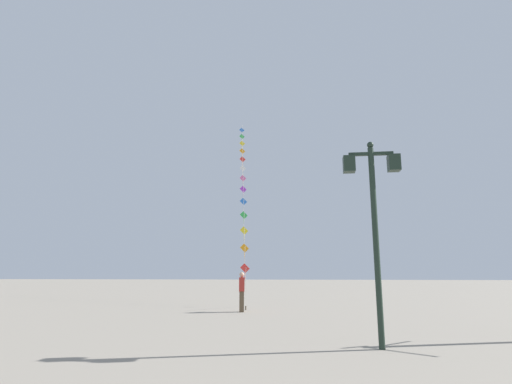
# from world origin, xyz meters

# --- Properties ---
(ground_plane) EXTENTS (160.00, 160.00, 0.00)m
(ground_plane) POSITION_xyz_m (0.00, 20.00, 0.00)
(ground_plane) COLOR gray
(twin_lantern_lamp_post) EXTENTS (1.35, 0.28, 4.87)m
(twin_lantern_lamp_post) POSITION_xyz_m (2.86, 9.25, 3.37)
(twin_lantern_lamp_post) COLOR #1E2D23
(twin_lantern_lamp_post) RESTS_ON ground_plane
(kite_train) EXTENTS (3.21, 17.70, 15.54)m
(kite_train) POSITION_xyz_m (-3.06, 27.76, 8.14)
(kite_train) COLOR brown
(kite_train) RESTS_ON ground_plane
(kite_flyer) EXTENTS (0.29, 0.62, 1.71)m
(kite_flyer) POSITION_xyz_m (-1.56, 17.50, 0.90)
(kite_flyer) COLOR brown
(kite_flyer) RESTS_ON ground_plane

